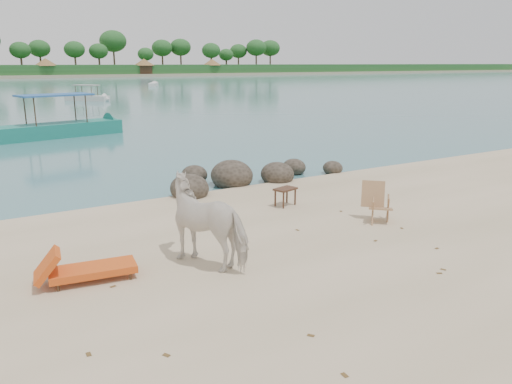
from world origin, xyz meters
TOP-DOWN VIEW (x-y plane):
  - boulders at (2.31, 6.52)m, footprint 6.25×2.82m
  - cow at (-1.19, 1.27)m, footprint 1.62×2.06m
  - side_table at (2.06, 3.64)m, footprint 0.65×0.51m
  - lounge_chair at (-3.25, 1.55)m, footprint 1.82×0.84m
  - deck_chair at (3.20, 1.42)m, footprint 0.85×0.85m
  - boat_near at (-0.62, 20.15)m, footprint 7.26×3.01m
  - boat_mid at (6.36, 45.01)m, footprint 4.24×4.61m
  - boat_far at (22.99, 72.67)m, footprint 3.29×5.20m
  - dead_leaves at (0.57, -0.28)m, footprint 8.38×7.04m

SIDE VIEW (x-z plane):
  - dead_leaves at x=0.57m, z-range 0.01..0.01m
  - boulders at x=2.31m, z-range -0.29..0.66m
  - side_table at x=2.06m, z-range 0.00..0.46m
  - lounge_chair at x=-3.25m, z-range 0.00..0.53m
  - boat_far at x=22.99m, z-range 0.00..0.60m
  - deck_chair at x=3.20m, z-range 0.00..0.90m
  - cow at x=-1.19m, z-range 0.00..1.58m
  - boat_mid at x=6.36m, z-range 0.00..2.51m
  - boat_near at x=-0.62m, z-range 0.00..3.44m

